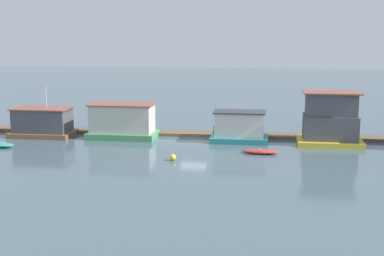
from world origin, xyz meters
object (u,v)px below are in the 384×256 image
at_px(mooring_post_centre, 215,132).
at_px(houseboat_brown, 43,123).
at_px(houseboat_green, 122,122).
at_px(houseboat_teal, 239,127).
at_px(buoy_yellow, 173,157).
at_px(mooring_post_near_left, 97,127).
at_px(houseboat_yellow, 330,120).
at_px(dinghy_red, 260,151).

bearing_deg(mooring_post_centre, houseboat_brown, -175.84).
xyz_separation_m(houseboat_green, houseboat_teal, (11.37, -0.21, -0.25)).
bearing_deg(buoy_yellow, houseboat_brown, 150.55).
height_order(mooring_post_near_left, mooring_post_centre, mooring_post_near_left).
height_order(mooring_post_near_left, buoy_yellow, mooring_post_near_left).
xyz_separation_m(houseboat_green, houseboat_yellow, (19.67, -0.11, 0.61)).
xyz_separation_m(houseboat_green, dinghy_red, (13.39, -5.05, -1.40)).
bearing_deg(dinghy_red, houseboat_green, 159.35).
bearing_deg(mooring_post_near_left, houseboat_yellow, -2.75).
height_order(houseboat_brown, houseboat_green, houseboat_brown).
bearing_deg(mooring_post_centre, houseboat_teal, -25.80).
height_order(houseboat_green, houseboat_teal, houseboat_green).
relative_size(mooring_post_near_left, buoy_yellow, 3.26).
height_order(houseboat_green, dinghy_red, houseboat_green).
xyz_separation_m(mooring_post_near_left, mooring_post_centre, (11.80, 0.00, -0.23)).
height_order(houseboat_green, mooring_post_centre, houseboat_green).
xyz_separation_m(houseboat_green, mooring_post_centre, (8.92, 0.97, -0.98)).
relative_size(houseboat_teal, houseboat_yellow, 0.91).
bearing_deg(houseboat_yellow, houseboat_green, 179.68).
xyz_separation_m(houseboat_teal, dinghy_red, (2.03, -4.84, -1.15)).
distance_m(houseboat_green, houseboat_teal, 11.37).
distance_m(mooring_post_near_left, mooring_post_centre, 11.80).
bearing_deg(mooring_post_near_left, buoy_yellow, -45.26).
bearing_deg(buoy_yellow, dinghy_red, 26.18).
height_order(houseboat_brown, dinghy_red, houseboat_brown).
bearing_deg(houseboat_green, houseboat_yellow, -0.32).
bearing_deg(houseboat_yellow, mooring_post_centre, 174.26).
xyz_separation_m(houseboat_green, mooring_post_near_left, (-2.87, 0.97, -0.75)).
relative_size(dinghy_red, mooring_post_near_left, 1.88).
bearing_deg(houseboat_yellow, mooring_post_near_left, 177.25).
bearing_deg(houseboat_green, dinghy_red, -20.65).
bearing_deg(houseboat_teal, dinghy_red, -67.27).
xyz_separation_m(houseboat_teal, buoy_yellow, (-4.90, -8.24, -1.09)).
relative_size(houseboat_brown, mooring_post_centre, 4.90).
distance_m(dinghy_red, mooring_post_near_left, 17.36).
xyz_separation_m(houseboat_brown, mooring_post_centre, (16.96, 1.23, -0.73)).
height_order(dinghy_red, mooring_post_centre, mooring_post_centre).
relative_size(houseboat_teal, buoy_yellow, 10.28).
relative_size(houseboat_green, mooring_post_near_left, 3.89).
distance_m(dinghy_red, mooring_post_centre, 7.51).
bearing_deg(houseboat_teal, houseboat_green, 178.95).
height_order(houseboat_teal, houseboat_yellow, houseboat_yellow).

